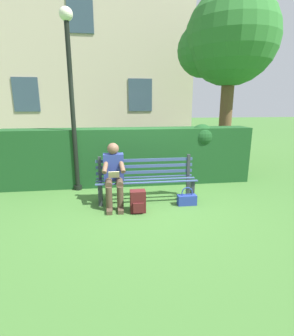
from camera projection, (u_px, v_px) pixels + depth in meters
ground at (146, 201)px, 5.11m from camera, size 60.00×60.00×0.00m
park_bench at (146, 178)px, 5.07m from camera, size 1.96×0.45×0.89m
person_seated at (114, 173)px, 4.77m from camera, size 0.44×0.73×1.18m
hedge_backdrop at (131, 155)px, 6.09m from camera, size 5.81×0.70×1.42m
tree at (226, 42)px, 7.13m from camera, size 2.69×2.57×4.94m
building_facade at (86, 52)px, 10.41m from camera, size 8.30×2.91×7.89m
backpack at (138, 202)px, 4.54m from camera, size 0.27×0.27×0.40m
handbag at (187, 199)px, 4.88m from camera, size 0.36×0.15×0.35m
lamp_post at (71, 85)px, 5.22m from camera, size 0.26×0.26×3.70m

